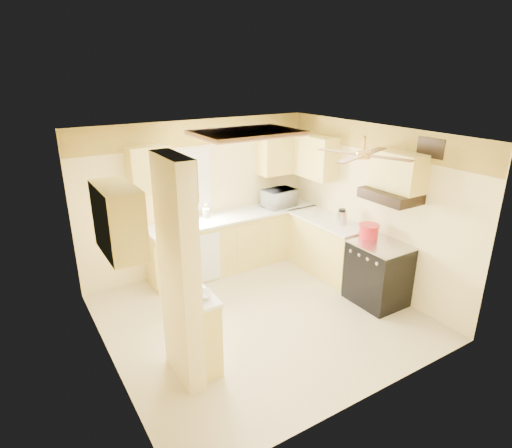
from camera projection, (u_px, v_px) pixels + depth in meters
floor at (260, 316)px, 5.96m from camera, size 4.00×4.00×0.00m
ceiling at (261, 135)px, 5.09m from camera, size 4.00×4.00×0.00m
wall_back at (199, 197)px, 7.04m from camera, size 4.00×0.00×4.00m
wall_front at (369, 296)px, 4.01m from camera, size 4.00×0.00×4.00m
wall_left at (102, 269)px, 4.53m from camera, size 0.00×3.80×3.80m
wall_right at (371, 208)px, 6.51m from camera, size 0.00×3.80×3.80m
wallpaper_border at (196, 133)px, 6.66m from camera, size 4.00×0.02×0.40m
partition_column at (179, 275)px, 4.42m from camera, size 0.20×0.70×2.50m
partition_ledge at (202, 334)px, 4.80m from camera, size 0.25×0.55×0.90m
ledge_top at (200, 297)px, 4.64m from camera, size 0.28×0.58×0.04m
lower_cabinets_back at (235, 242)px, 7.32m from camera, size 3.00×0.60×0.90m
lower_cabinets_right at (327, 247)px, 7.12m from camera, size 0.60×1.40×0.90m
countertop_back at (235, 216)px, 7.15m from camera, size 3.04×0.64×0.04m
countertop_right at (329, 220)px, 6.95m from camera, size 0.64×1.44×0.04m
dishwasher_panel at (203, 259)px, 6.71m from camera, size 0.58×0.02×0.80m
window at (184, 182)px, 6.80m from camera, size 0.92×0.02×1.02m
upper_cab_back_left at (149, 170)px, 6.27m from camera, size 0.60×0.35×0.70m
upper_cab_back_right at (283, 153)px, 7.46m from camera, size 0.90×0.35×0.70m
upper_cab_right at (312, 156)px, 7.21m from camera, size 0.35×1.00×0.70m
upper_cab_left_wall at (119, 220)px, 4.21m from camera, size 0.35×0.75×0.70m
upper_cab_over_stove at (397, 171)px, 5.74m from camera, size 0.35×0.76×0.52m
stove at (378, 273)px, 6.18m from camera, size 0.68×0.77×0.92m
range_hood at (390, 196)px, 5.82m from camera, size 0.50×0.76×0.14m
poster_menu at (186, 218)px, 4.26m from camera, size 0.02×0.42×0.57m
poster_nashville at (189, 276)px, 4.49m from camera, size 0.02×0.42×0.57m
ceiling_light_panel at (247, 133)px, 5.55m from camera, size 1.35×0.95×0.06m
ceiling_fan at (363, 154)px, 5.10m from camera, size 1.15×1.15×0.26m
vent_grate at (431, 148)px, 5.42m from camera, size 0.02×0.40×0.25m
microwave at (279, 198)px, 7.53m from camera, size 0.59×0.42×0.31m
bowl at (201, 295)px, 4.58m from camera, size 0.28×0.28×0.06m
dutch_oven at (369, 231)px, 6.24m from camera, size 0.30×0.30×0.20m
kettle at (342, 217)px, 6.68m from camera, size 0.16×0.16×0.25m
dish_rack at (171, 223)px, 6.59m from camera, size 0.34×0.25×0.19m
utensil_crock at (206, 213)px, 7.02m from camera, size 0.11×0.11×0.22m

